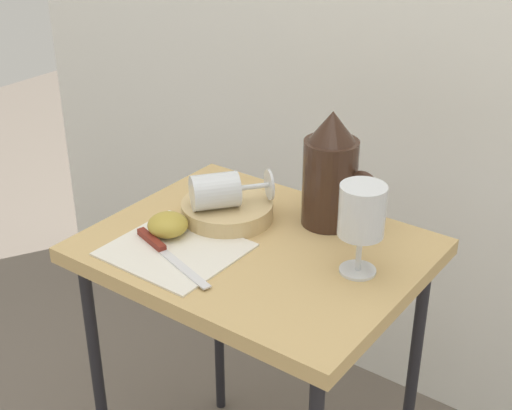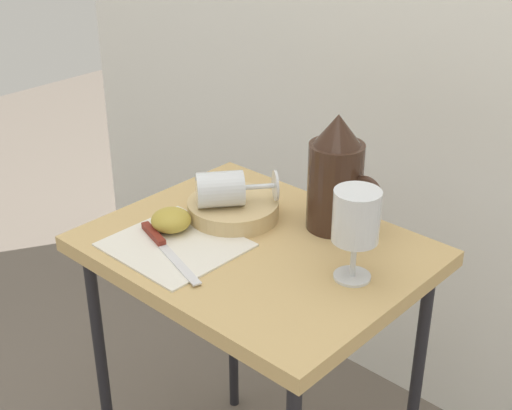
# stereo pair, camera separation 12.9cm
# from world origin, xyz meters

# --- Properties ---
(curtain_drape) EXTENTS (2.40, 0.03, 2.02)m
(curtain_drape) POSITION_xyz_m (0.00, 0.56, 1.01)
(curtain_drape) COLOR white
(curtain_drape) RESTS_ON ground_plane
(table) EXTENTS (0.59, 0.47, 0.67)m
(table) POSITION_xyz_m (0.00, 0.00, 0.61)
(table) COLOR tan
(table) RESTS_ON ground_plane
(linen_napkin) EXTENTS (0.23, 0.21, 0.00)m
(linen_napkin) POSITION_xyz_m (-0.10, -0.11, 0.67)
(linen_napkin) COLOR silver
(linen_napkin) RESTS_ON table
(basket_tray) EXTENTS (0.18, 0.18, 0.03)m
(basket_tray) POSITION_xyz_m (-0.10, 0.05, 0.69)
(basket_tray) COLOR tan
(basket_tray) RESTS_ON table
(pitcher) EXTENTS (0.16, 0.10, 0.23)m
(pitcher) POSITION_xyz_m (0.06, 0.15, 0.76)
(pitcher) COLOR #382319
(pitcher) RESTS_ON table
(wine_glass_upright) EXTENTS (0.08, 0.08, 0.16)m
(wine_glass_upright) POSITION_xyz_m (0.20, 0.03, 0.78)
(wine_glass_upright) COLOR silver
(wine_glass_upright) RESTS_ON table
(wine_glass_tipped_near) EXTENTS (0.15, 0.16, 0.07)m
(wine_glass_tipped_near) POSITION_xyz_m (-0.11, 0.02, 0.74)
(wine_glass_tipped_near) COLOR silver
(wine_glass_tipped_near) RESTS_ON basket_tray
(apple_half_left) EXTENTS (0.08, 0.08, 0.04)m
(apple_half_left) POSITION_xyz_m (-0.15, -0.07, 0.70)
(apple_half_left) COLOR #B29938
(apple_half_left) RESTS_ON linen_napkin
(knife) EXTENTS (0.22, 0.08, 0.01)m
(knife) POSITION_xyz_m (-0.12, -0.13, 0.68)
(knife) COLOR silver
(knife) RESTS_ON linen_napkin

